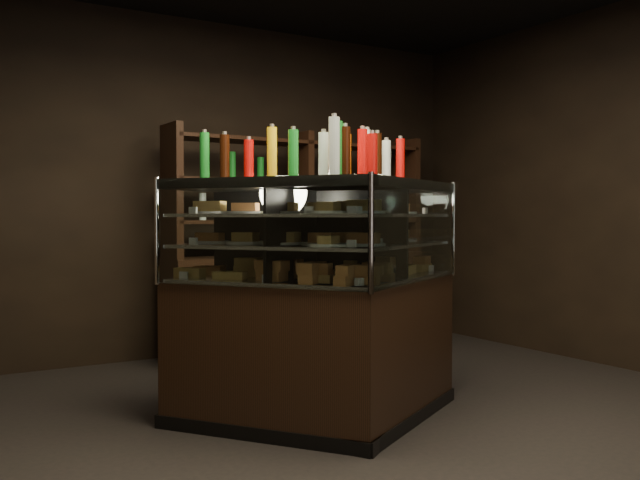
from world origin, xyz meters
The scene contains 7 objects.
ground centered at (0.00, 0.00, 0.00)m, with size 5.00×5.00×0.00m, color black.
room_shell centered at (0.00, 0.00, 1.94)m, with size 5.02×5.02×3.01m.
display_case centered at (-0.38, 0.10, 0.49)m, with size 1.95×1.50×1.48m.
food_display centered at (-0.38, 0.09, 1.13)m, with size 1.56×1.10×0.45m.
bottles_top centered at (-0.37, 0.10, 1.61)m, with size 1.39×0.96×0.30m.
potted_conifer centered at (1.28, 1.40, 0.49)m, with size 0.40×0.40×0.87m.
back_shelving centered at (0.57, 2.05, 0.61)m, with size 2.50×0.46×2.00m.
Camera 1 is at (-2.64, -3.54, 1.26)m, focal length 40.00 mm.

